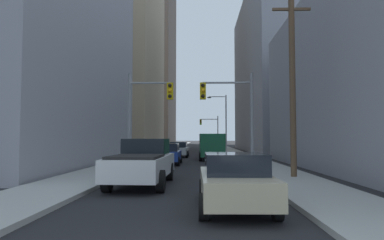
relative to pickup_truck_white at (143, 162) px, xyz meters
name	(u,v)px	position (x,y,z in m)	size (l,w,h in m)	color
sidewalk_left	(167,149)	(-2.97, 39.60, -0.86)	(2.86, 160.00, 0.15)	#9E9E99
sidewalk_right	(226,149)	(6.40, 39.60, -0.86)	(2.86, 160.00, 0.15)	#9E9E99
pickup_truck_white	(143,162)	(0.00, 0.00, 0.00)	(2.20, 5.46, 1.90)	white
cargo_van_green	(211,145)	(3.30, 15.77, 0.35)	(2.16, 5.26, 2.26)	#195938
sedan_beige	(235,181)	(3.30, -4.55, -0.16)	(1.95, 4.23, 1.52)	#C6B793
sedan_blue	(167,154)	(-0.05, 10.66, -0.16)	(1.95, 4.20, 1.52)	navy
sedan_maroon	(210,148)	(3.38, 22.68, -0.16)	(1.95, 4.24, 1.52)	maroon
sedan_silver	(179,149)	(0.16, 20.00, -0.16)	(1.95, 4.25, 1.52)	#B7BABF
traffic_signal_near_left	(148,105)	(-0.95, 7.25, 3.06)	(2.86, 0.44, 6.00)	gray
traffic_signal_near_right	(229,104)	(4.17, 7.25, 3.09)	(3.33, 0.44, 6.00)	gray
traffic_signal_far_right	(210,126)	(4.08, 49.80, 3.10)	(3.51, 0.44, 6.00)	gray
utility_pole_right	(292,73)	(6.68, 1.96, 4.05)	(2.20, 0.28, 9.43)	brown
street_lamp_right	(223,118)	(5.25, 30.25, 3.62)	(2.56, 0.32, 7.50)	gray
building_left_mid_office	(86,43)	(-16.08, 39.28, 16.16)	(22.82, 22.11, 34.18)	tan
building_left_far_tower	(131,29)	(-17.56, 80.89, 31.92)	(23.91, 26.31, 65.70)	#66564C
building_right_mid_block	(322,73)	(20.31, 36.30, 10.56)	(22.85, 29.01, 22.99)	#93939E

